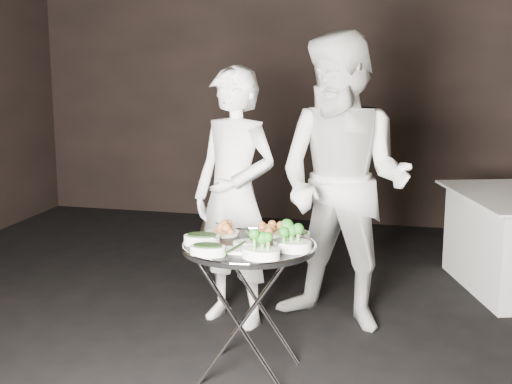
% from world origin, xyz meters
% --- Properties ---
extents(floor, '(6.00, 7.00, 0.05)m').
position_xyz_m(floor, '(0.00, 0.00, -0.03)').
color(floor, black).
rests_on(floor, ground).
extents(wall_back, '(6.00, 0.05, 3.00)m').
position_xyz_m(wall_back, '(0.00, 3.52, 1.50)').
color(wall_back, black).
rests_on(wall_back, floor).
extents(tray_stand, '(0.47, 0.40, 0.69)m').
position_xyz_m(tray_stand, '(0.08, 0.00, 0.39)').
color(tray_stand, silver).
rests_on(tray_stand, floor).
extents(serving_tray, '(0.69, 0.69, 0.04)m').
position_xyz_m(serving_tray, '(0.08, 0.00, 0.70)').
color(serving_tray, black).
rests_on(serving_tray, tray_stand).
extents(potato_plate_a, '(0.18, 0.18, 0.06)m').
position_xyz_m(potato_plate_a, '(-0.11, 0.17, 0.73)').
color(potato_plate_a, beige).
rests_on(potato_plate_a, serving_tray).
extents(potato_plate_b, '(0.20, 0.20, 0.07)m').
position_xyz_m(potato_plate_b, '(0.13, 0.23, 0.74)').
color(potato_plate_b, beige).
rests_on(potato_plate_b, serving_tray).
extents(greens_bowl, '(0.12, 0.12, 0.07)m').
position_xyz_m(greens_bowl, '(0.31, 0.14, 0.74)').
color(greens_bowl, white).
rests_on(greens_bowl, serving_tray).
extents(asparagus_plate_a, '(0.22, 0.18, 0.04)m').
position_xyz_m(asparagus_plate_a, '(0.09, 0.01, 0.72)').
color(asparagus_plate_a, white).
rests_on(asparagus_plate_a, serving_tray).
extents(asparagus_plate_b, '(0.18, 0.12, 0.04)m').
position_xyz_m(asparagus_plate_b, '(0.05, -0.15, 0.72)').
color(asparagus_plate_b, white).
rests_on(asparagus_plate_b, serving_tray).
extents(spinach_bowl_a, '(0.20, 0.14, 0.08)m').
position_xyz_m(spinach_bowl_a, '(-0.15, -0.06, 0.74)').
color(spinach_bowl_a, white).
rests_on(spinach_bowl_a, serving_tray).
extents(spinach_bowl_b, '(0.18, 0.13, 0.07)m').
position_xyz_m(spinach_bowl_b, '(-0.07, -0.23, 0.74)').
color(spinach_bowl_b, white).
rests_on(spinach_bowl_b, serving_tray).
extents(broccoli_bowl_a, '(0.21, 0.16, 0.08)m').
position_xyz_m(broccoli_bowl_a, '(0.31, -0.05, 0.74)').
color(broccoli_bowl_a, white).
rests_on(broccoli_bowl_a, serving_tray).
extents(broccoli_bowl_b, '(0.22, 0.18, 0.08)m').
position_xyz_m(broccoli_bowl_b, '(0.19, -0.22, 0.74)').
color(broccoli_bowl_b, white).
rests_on(broccoli_bowl_b, serving_tray).
extents(serving_utensils, '(0.57, 0.43, 0.01)m').
position_xyz_m(serving_utensils, '(0.09, 0.07, 0.75)').
color(serving_utensils, silver).
rests_on(serving_utensils, serving_tray).
extents(waiter_left, '(0.68, 0.57, 1.59)m').
position_xyz_m(waiter_left, '(-0.20, 0.71, 0.79)').
color(waiter_left, white).
rests_on(waiter_left, floor).
extents(waiter_right, '(1.03, 0.91, 1.79)m').
position_xyz_m(waiter_right, '(0.45, 0.82, 0.89)').
color(waiter_right, white).
rests_on(waiter_right, floor).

